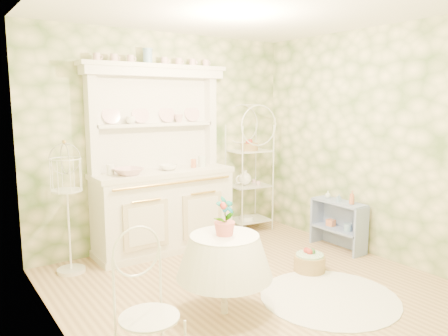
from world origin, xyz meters
TOP-DOWN VIEW (x-y plane):
  - floor at (0.00, 0.00)m, footprint 3.60×3.60m
  - ceiling at (0.00, 0.00)m, footprint 3.60×3.60m
  - wall_left at (-1.80, 0.00)m, footprint 3.60×3.60m
  - wall_right at (1.80, 0.00)m, footprint 3.60×3.60m
  - wall_back at (0.00, 1.80)m, footprint 3.60×3.60m
  - wall_front at (0.00, -1.80)m, footprint 3.60×3.60m
  - kitchen_dresser at (-0.20, 1.52)m, footprint 1.87×0.61m
  - bakers_rack at (1.20, 1.59)m, footprint 0.59×0.45m
  - side_shelf at (1.61, 0.30)m, footprint 0.32×0.72m
  - round_table at (-0.54, -0.28)m, footprint 0.72×0.72m
  - cafe_chair at (-1.47, -0.77)m, footprint 0.43×0.43m
  - birdcage_stand at (-1.38, 1.44)m, footprint 0.32×0.32m
  - floor_basket at (0.77, -0.03)m, footprint 0.45×0.45m
  - lace_rug at (0.46, -0.60)m, footprint 1.48×1.48m
  - bowl_floral at (-0.68, 1.45)m, footprint 0.38×0.38m
  - bowl_white at (-0.14, 1.50)m, footprint 0.24×0.24m
  - cup_left at (-0.53, 1.68)m, footprint 0.14×0.14m
  - cup_right at (0.12, 1.68)m, footprint 0.13×0.13m
  - potted_geranium at (-0.54, -0.30)m, footprint 0.18×0.13m
  - bottle_amber at (1.60, 0.10)m, footprint 0.07×0.07m
  - bottle_blue at (1.58, 0.28)m, footprint 0.06×0.06m
  - bottle_glass at (1.63, 0.50)m, footprint 0.09×0.09m

SIDE VIEW (x-z plane):
  - floor at x=0.00m, z-range 0.00..0.00m
  - lace_rug at x=0.46m, z-range 0.00..0.01m
  - floor_basket at x=0.77m, z-range 0.00..0.23m
  - side_shelf at x=1.61m, z-range 0.00..0.60m
  - round_table at x=-0.54m, z-range 0.00..0.60m
  - cafe_chair at x=-1.47m, z-range 0.00..0.90m
  - bottle_glass at x=1.63m, z-range 0.60..0.70m
  - bottle_blue at x=1.58m, z-range 0.60..0.70m
  - birdcage_stand at x=-1.38m, z-range 0.00..1.34m
  - bottle_amber at x=1.60m, z-range 0.60..0.77m
  - potted_geranium at x=-0.54m, z-range 0.68..1.02m
  - bakers_rack at x=1.20m, z-range 0.00..1.76m
  - bowl_floral at x=-0.68m, z-range 0.98..1.06m
  - bowl_white at x=-0.14m, z-range 0.98..1.05m
  - kitchen_dresser at x=-0.20m, z-range 0.00..2.29m
  - wall_left at x=-1.80m, z-range 1.35..1.35m
  - wall_right at x=1.80m, z-range 1.35..1.35m
  - wall_back at x=0.00m, z-range 1.35..1.35m
  - wall_front at x=0.00m, z-range 1.35..1.35m
  - cup_left at x=-0.53m, z-range 1.57..1.65m
  - cup_right at x=0.12m, z-range 1.56..1.66m
  - ceiling at x=0.00m, z-range 2.70..2.70m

